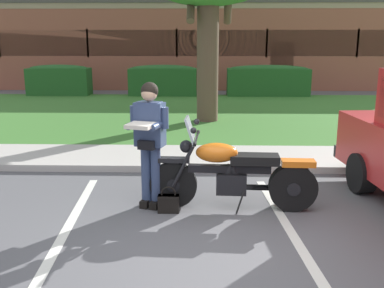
{
  "coord_description": "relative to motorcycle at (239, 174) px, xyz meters",
  "views": [
    {
      "loc": [
        -0.27,
        -4.44,
        2.26
      ],
      "look_at": [
        -0.42,
        1.44,
        0.85
      ],
      "focal_mm": 41.46,
      "sensor_mm": 36.0,
      "label": 1
    }
  ],
  "objects": [
    {
      "name": "hedge_left",
      "position": [
        -6.18,
        11.77,
        0.16
      ],
      "size": [
        2.41,
        0.9,
        1.24
      ],
      "color": "#235623",
      "rests_on": "ground"
    },
    {
      "name": "curb_strip",
      "position": [
        -0.21,
        1.7,
        -0.43
      ],
      "size": [
        60.0,
        0.2,
        0.12
      ],
      "primitive_type": "cube",
      "color": "#B7B2A8",
      "rests_on": "ground"
    },
    {
      "name": "hedge_center_right",
      "position": [
        2.04,
        11.77,
        0.16
      ],
      "size": [
        3.17,
        0.9,
        1.24
      ],
      "color": "#235623",
      "rests_on": "ground"
    },
    {
      "name": "stall_stripe_1",
      "position": [
        0.6,
        -1.04,
        -0.49
      ],
      "size": [
        0.42,
        4.4,
        0.01
      ],
      "primitive_type": "cube",
      "rotation": [
        0.0,
        0.0,
        0.07
      ],
      "color": "silver",
      "rests_on": "ground"
    },
    {
      "name": "grass_lawn",
      "position": [
        -0.21,
        7.61,
        -0.46
      ],
      "size": [
        60.0,
        8.62,
        0.06
      ],
      "primitive_type": "cube",
      "color": "#3D752D",
      "rests_on": "ground"
    },
    {
      "name": "handbag",
      "position": [
        -0.93,
        -0.16,
        -0.34
      ],
      "size": [
        0.28,
        0.13,
        0.36
      ],
      "color": "black",
      "rests_on": "ground"
    },
    {
      "name": "rider_person",
      "position": [
        -1.19,
        0.03,
        0.52
      ],
      "size": [
        0.54,
        0.64,
        1.7
      ],
      "color": "black",
      "rests_on": "ground"
    },
    {
      "name": "motorcycle",
      "position": [
        0.0,
        0.0,
        0.0
      ],
      "size": [
        2.24,
        0.82,
        1.26
      ],
      "color": "black",
      "rests_on": "ground"
    },
    {
      "name": "ground_plane",
      "position": [
        -0.21,
        -1.24,
        -0.49
      ],
      "size": [
        140.0,
        140.0,
        0.0
      ],
      "primitive_type": "plane",
      "color": "#565659"
    },
    {
      "name": "concrete_walk",
      "position": [
        -0.21,
        2.55,
        -0.45
      ],
      "size": [
        60.0,
        1.5,
        0.08
      ],
      "primitive_type": "cube",
      "color": "#B7B2A8",
      "rests_on": "ground"
    },
    {
      "name": "brick_building",
      "position": [
        -1.64,
        18.44,
        1.47
      ],
      "size": [
        22.95,
        9.35,
        3.91
      ],
      "color": "#93513D",
      "rests_on": "ground"
    },
    {
      "name": "stall_stripe_0",
      "position": [
        -2.11,
        -1.04,
        -0.49
      ],
      "size": [
        0.42,
        4.4,
        0.01
      ],
      "primitive_type": "cube",
      "rotation": [
        0.0,
        0.0,
        0.07
      ],
      "color": "silver",
      "rests_on": "ground"
    },
    {
      "name": "hedge_center_left",
      "position": [
        -2.07,
        11.77,
        0.16
      ],
      "size": [
        2.63,
        0.9,
        1.24
      ],
      "color": "#235623",
      "rests_on": "ground"
    }
  ]
}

